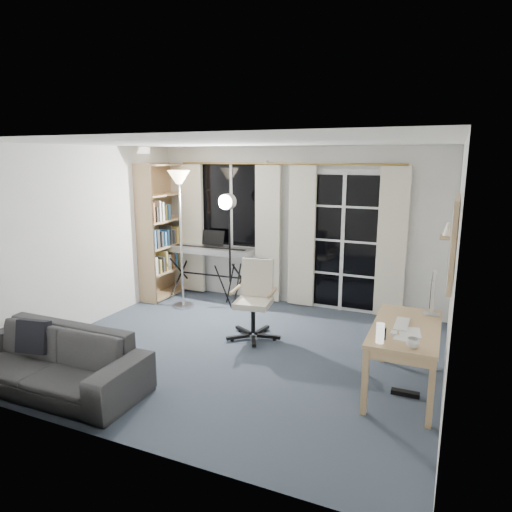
{
  "coord_description": "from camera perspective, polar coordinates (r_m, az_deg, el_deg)",
  "views": [
    {
      "loc": [
        2.22,
        -4.54,
        2.25
      ],
      "look_at": [
        0.07,
        0.35,
        1.09
      ],
      "focal_mm": 32.0,
      "sensor_mm": 36.0,
      "label": 1
    }
  ],
  "objects": [
    {
      "name": "french_door",
      "position": [
        6.78,
        10.82,
        1.68
      ],
      "size": [
        1.32,
        0.09,
        2.11
      ],
      "color": "white",
      "rests_on": "floor"
    },
    {
      "name": "desk",
      "position": [
        4.67,
        18.2,
        -9.31
      ],
      "size": [
        0.63,
        1.24,
        0.66
      ],
      "rotation": [
        0.0,
        0.0,
        0.01
      ],
      "color": "tan",
      "rests_on": "floor"
    },
    {
      "name": "office_chair",
      "position": [
        5.78,
        -0.05,
        -4.48
      ],
      "size": [
        0.67,
        0.68,
        0.98
      ],
      "rotation": [
        0.0,
        0.0,
        0.14
      ],
      "color": "black",
      "rests_on": "floor"
    },
    {
      "name": "desk_clutter",
      "position": [
        4.49,
        17.16,
        -10.92
      ],
      "size": [
        0.38,
        0.75,
        0.84
      ],
      "rotation": [
        0.0,
        0.0,
        0.01
      ],
      "color": "white",
      "rests_on": "desk"
    },
    {
      "name": "wall_shelf",
      "position": [
        5.65,
        22.87,
        2.77
      ],
      "size": [
        0.16,
        0.3,
        0.18
      ],
      "color": "tan",
      "rests_on": "floor"
    },
    {
      "name": "studio_light",
      "position": [
        6.69,
        -3.55,
        5.12
      ],
      "size": [
        0.32,
        0.35,
        1.77
      ],
      "rotation": [
        0.0,
        0.0,
        -0.04
      ],
      "color": "black",
      "rests_on": "floor"
    },
    {
      "name": "framed_print",
      "position": [
        5.13,
        23.69,
        4.0
      ],
      "size": [
        0.03,
        0.42,
        0.32
      ],
      "color": "tan",
      "rests_on": "floor"
    },
    {
      "name": "mug",
      "position": [
        4.15,
        19.01,
        -10.12
      ],
      "size": [
        0.11,
        0.09,
        0.11
      ],
      "primitive_type": "imported",
      "rotation": [
        0.0,
        0.0,
        0.01
      ],
      "color": "silver",
      "rests_on": "desk"
    },
    {
      "name": "wall_mirror",
      "position": [
        4.24,
        23.44,
        1.81
      ],
      "size": [
        0.04,
        0.94,
        0.74
      ],
      "color": "tan",
      "rests_on": "floor"
    },
    {
      "name": "curtains",
      "position": [
        6.93,
        3.5,
        2.68
      ],
      "size": [
        3.6,
        0.07,
        2.13
      ],
      "color": "gold",
      "rests_on": "floor"
    },
    {
      "name": "torchiere_lamp",
      "position": [
        6.8,
        -9.52,
        7.13
      ],
      "size": [
        0.39,
        0.39,
        2.06
      ],
      "rotation": [
        0.0,
        0.0,
        0.23
      ],
      "color": "#B2B2B7",
      "rests_on": "floor"
    },
    {
      "name": "floor",
      "position": [
        5.53,
        -2.18,
        -11.82
      ],
      "size": [
        4.5,
        4.0,
        0.02
      ],
      "primitive_type": "cube",
      "color": "#394453",
      "rests_on": "ground"
    },
    {
      "name": "sofa",
      "position": [
        4.99,
        -24.63,
        -10.73
      ],
      "size": [
        2.0,
        0.61,
        0.78
      ],
      "rotation": [
        0.0,
        0.0,
        0.01
      ],
      "color": "#2A2A2C",
      "rests_on": "floor"
    },
    {
      "name": "bookshelf",
      "position": [
        7.56,
        -11.8,
        2.7
      ],
      "size": [
        0.36,
        1.01,
        2.16
      ],
      "rotation": [
        0.0,
        0.0,
        -0.02
      ],
      "color": "tan",
      "rests_on": "floor"
    },
    {
      "name": "window",
      "position": [
        7.32,
        -2.96,
        6.4
      ],
      "size": [
        1.2,
        0.08,
        1.4
      ],
      "color": "white",
      "rests_on": "floor"
    },
    {
      "name": "monitor",
      "position": [
        4.98,
        21.24,
        -4.15
      ],
      "size": [
        0.16,
        0.48,
        0.41
      ],
      "rotation": [
        0.0,
        0.0,
        0.01
      ],
      "color": "silver",
      "rests_on": "desk"
    },
    {
      "name": "keyboard_piano",
      "position": [
        7.31,
        -5.74,
        0.61
      ],
      "size": [
        1.42,
        0.71,
        1.02
      ],
      "rotation": [
        0.0,
        0.0,
        0.03
      ],
      "color": "black",
      "rests_on": "floor"
    }
  ]
}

